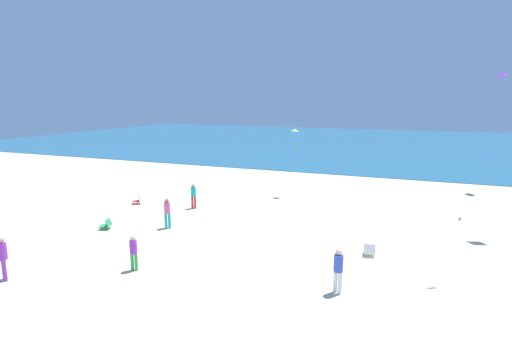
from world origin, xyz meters
name	(u,v)px	position (x,y,z in m)	size (l,w,h in m)	color
ground_plane	(271,230)	(0.00, 10.00, 0.00)	(120.00, 120.00, 0.00)	beige
ocean_water	(362,142)	(0.00, 57.07, 0.03)	(120.00, 60.00, 0.05)	#236084
beach_chair_mid_beach	(138,200)	(-10.27, 11.88, 0.27)	(0.79, 0.79, 0.56)	#D13D3D
beach_chair_far_left	(106,224)	(-8.54, 6.98, 0.27)	(0.76, 0.76, 0.56)	#2D9956
beach_chair_near_camera	(369,251)	(5.30, 8.25, 0.28)	(0.57, 0.68, 0.62)	white
person_0	(167,211)	(-5.45, 8.31, 0.98)	(0.47, 0.47, 1.70)	#19ADB2
person_1	(338,268)	(4.50, 4.36, 0.99)	(0.44, 0.44, 1.71)	white
person_2	(193,194)	(-6.11, 12.28, 0.96)	(0.39, 0.39, 1.66)	red
person_4	(134,251)	(-3.69, 3.24, 0.86)	(0.37, 0.37, 1.50)	green
person_5	(2,256)	(-7.88, 0.69, 1.01)	(0.48, 0.48, 1.74)	purple
kite_lime	(295,131)	(-0.97, 18.03, 4.81)	(0.54, 0.43, 1.54)	#99DB33
kite_purple	(503,75)	(13.04, 25.24, 8.86)	(0.67, 0.88, 1.19)	purple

